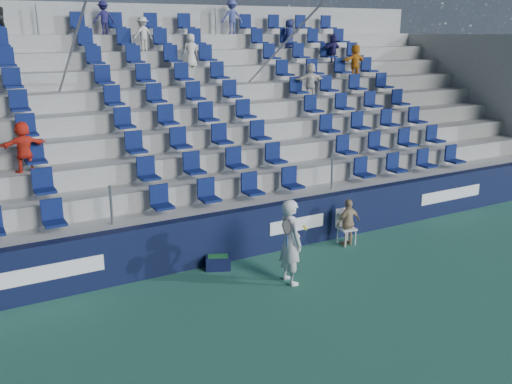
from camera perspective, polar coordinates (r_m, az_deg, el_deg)
ground at (r=11.64m, az=6.06°, el=-11.55°), size 70.00×70.00×0.00m
sponsor_wall at (r=13.85m, az=-1.43°, el=-4.15°), size 24.00×0.32×1.20m
grandstand at (r=17.96m, az=-9.18°, el=5.41°), size 24.00×8.17×6.63m
tennis_player at (r=12.35m, az=3.46°, el=-4.98°), size 0.69×0.71×1.90m
line_judge_chair at (r=14.91m, az=8.86°, el=-3.15°), size 0.45×0.46×0.93m
line_judge at (r=14.77m, az=9.22°, el=-3.00°), size 0.74×0.35×1.23m
ball_bin at (r=13.32m, az=-3.81°, el=-6.98°), size 0.67×0.57×0.32m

